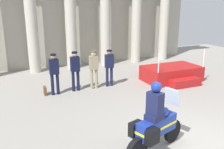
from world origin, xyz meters
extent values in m
plane|color=gray|center=(0.00, 0.00, 0.00)|extent=(28.00, 28.00, 0.00)
cube|color=#A49F91|center=(0.28, 10.71, 3.59)|extent=(14.76, 0.30, 7.19)
cylinder|color=#B2AD9E|center=(-2.97, 9.80, 3.32)|extent=(0.64, 0.64, 6.65)
cylinder|color=#B2AD9E|center=(-0.80, 9.80, 3.32)|extent=(0.64, 0.64, 6.65)
cylinder|color=#B2AD9E|center=(1.37, 9.80, 3.32)|extent=(0.64, 0.64, 6.65)
cylinder|color=#B2AD9E|center=(3.54, 9.80, 3.32)|extent=(0.64, 0.64, 6.65)
cylinder|color=#B2AD9E|center=(5.71, 9.80, 3.32)|extent=(0.64, 0.64, 6.65)
cube|color=#A51919|center=(3.08, 5.29, 0.37)|extent=(2.79, 1.66, 0.73)
cube|color=#A51919|center=(3.08, 4.21, 0.18)|extent=(1.53, 0.50, 0.37)
cylinder|color=silver|center=(1.76, 4.54, 1.18)|extent=(0.05, 0.05, 0.90)
cylinder|color=silver|center=(4.39, 4.54, 1.18)|extent=(0.05, 0.05, 0.90)
cylinder|color=black|center=(-2.79, 5.59, 0.45)|extent=(0.13, 0.13, 0.90)
cylinder|color=black|center=(-2.57, 5.59, 0.45)|extent=(0.13, 0.13, 0.90)
cube|color=black|center=(-2.68, 5.59, 1.22)|extent=(0.38, 0.22, 0.64)
sphere|color=tan|center=(-2.68, 5.59, 1.64)|extent=(0.21, 0.21, 0.21)
cylinder|color=black|center=(-2.68, 5.59, 1.72)|extent=(0.24, 0.24, 0.06)
cylinder|color=black|center=(-1.86, 5.71, 0.44)|extent=(0.13, 0.13, 0.89)
cylinder|color=black|center=(-1.64, 5.71, 0.44)|extent=(0.13, 0.13, 0.89)
cube|color=black|center=(-1.75, 5.71, 1.21)|extent=(0.38, 0.22, 0.65)
sphere|color=tan|center=(-1.75, 5.71, 1.64)|extent=(0.21, 0.21, 0.21)
cylinder|color=black|center=(-1.75, 5.71, 1.72)|extent=(0.24, 0.24, 0.06)
cylinder|color=gray|center=(-1.02, 5.67, 0.46)|extent=(0.13, 0.13, 0.91)
cylinder|color=gray|center=(-0.80, 5.67, 0.46)|extent=(0.13, 0.13, 0.91)
cube|color=gray|center=(-0.91, 5.67, 1.21)|extent=(0.38, 0.22, 0.60)
sphere|color=beige|center=(-0.91, 5.67, 1.62)|extent=(0.21, 0.21, 0.21)
cylinder|color=brown|center=(-0.91, 5.67, 1.70)|extent=(0.24, 0.24, 0.06)
cylinder|color=#141938|center=(-0.24, 5.73, 0.44)|extent=(0.13, 0.13, 0.88)
cylinder|color=#141938|center=(-0.02, 5.73, 0.44)|extent=(0.13, 0.13, 0.88)
cube|color=#141938|center=(-0.13, 5.73, 1.19)|extent=(0.38, 0.22, 0.62)
sphere|color=#997056|center=(-0.13, 5.73, 1.61)|extent=(0.21, 0.21, 0.21)
cylinder|color=black|center=(-0.13, 5.73, 1.68)|extent=(0.24, 0.24, 0.06)
cylinder|color=black|center=(-0.48, 0.54, 0.32)|extent=(0.64, 0.29, 0.64)
cube|color=navy|center=(-1.17, 0.32, 0.72)|extent=(1.28, 0.69, 0.44)
ellipsoid|color=navy|center=(-1.03, 0.37, 1.04)|extent=(0.59, 0.47, 0.26)
cube|color=yellow|center=(-1.17, 0.32, 0.70)|extent=(1.30, 0.70, 0.06)
cube|color=silver|center=(-0.60, 0.51, 1.34)|extent=(0.27, 0.43, 0.47)
cube|color=black|center=(-1.73, 0.41, 0.72)|extent=(0.40, 0.28, 0.36)
cube|color=black|center=(-1.56, -0.08, 0.72)|extent=(0.40, 0.28, 0.36)
cube|color=#191E42|center=(-1.28, 0.28, 1.01)|extent=(0.49, 0.45, 0.14)
cube|color=#191E42|center=(-1.28, 0.28, 1.36)|extent=(0.36, 0.42, 0.56)
sphere|color=navy|center=(-1.26, 0.29, 1.77)|extent=(0.26, 0.26, 0.26)
cube|color=brown|center=(-3.09, 5.72, 0.18)|extent=(0.10, 0.32, 0.36)
camera|label=1|loc=(-4.44, -4.27, 3.60)|focal=38.98mm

